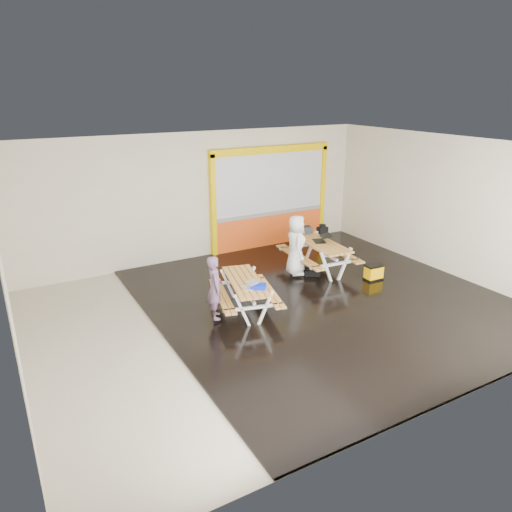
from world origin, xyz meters
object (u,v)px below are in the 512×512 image
picnic_table_left (245,288)px  toolbox (305,230)px  blue_pouch (258,286)px  picnic_table_right (319,249)px  fluke_bag (374,272)px  person_left (215,287)px  dark_case (312,272)px  backpack (322,233)px  person_right (296,245)px  laptop_right (322,239)px  laptop_left (249,286)px

picnic_table_left → toolbox: (2.86, 1.92, 0.35)m
picnic_table_left → blue_pouch: blue_pouch is taller
picnic_table_right → fluke_bag: (0.83, -1.21, -0.40)m
toolbox → picnic_table_right: bearing=-96.4°
person_left → blue_pouch: size_ratio=4.51×
dark_case → fluke_bag: (1.15, -1.01, 0.11)m
person_left → backpack: 4.67m
dark_case → toolbox: bearing=66.8°
backpack → fluke_bag: backpack is taller
picnic_table_right → person_right: person_right is taller
picnic_table_right → fluke_bag: 1.52m
picnic_table_right → person_left: bearing=-160.4°
laptop_right → blue_pouch: 3.26m
laptop_right → fluke_bag: 1.56m
laptop_left → picnic_table_right: bearing=27.9°
toolbox → fluke_bag: (0.74, -1.97, -0.69)m
person_right → blue_pouch: 2.59m
picnic_table_left → person_left: (-0.74, -0.09, 0.20)m
laptop_left → person_left: bearing=155.6°
person_left → blue_pouch: (0.78, -0.41, 0.01)m
laptop_left → dark_case: laptop_left is taller
picnic_table_left → picnic_table_right: 3.01m
dark_case → fluke_bag: size_ratio=0.87×
person_left → laptop_right: (3.59, 1.24, 0.12)m
laptop_left → laptop_right: (2.97, 1.52, 0.11)m
picnic_table_right → toolbox: size_ratio=5.31×
picnic_table_left → person_right: 2.35m
blue_pouch → dark_case: (2.41, 1.46, -0.66)m
picnic_table_left → dark_case: (2.45, 0.96, -0.44)m
blue_pouch → dark_case: bearing=31.1°
picnic_table_right → blue_pouch: size_ratio=7.37×
backpack → dark_case: size_ratio=1.20×
blue_pouch → backpack: backpack is taller
laptop_left → dark_case: 2.97m
person_left → blue_pouch: person_left is taller
blue_pouch → backpack: bearing=35.3°
laptop_left → laptop_right: laptop_right is taller
person_left → fluke_bag: person_left is taller
backpack → laptop_left: bearing=-147.2°
picnic_table_right → fluke_bag: size_ratio=4.85×
laptop_left → fluke_bag: size_ratio=0.72×
fluke_bag → laptop_left: bearing=-175.0°
picnic_table_left → person_right: size_ratio=1.38×
picnic_table_left → blue_pouch: 0.54m
person_right → laptop_left: (-2.16, -1.50, -0.08)m
laptop_right → fluke_bag: (0.75, -1.20, -0.66)m
person_right → blue_pouch: bearing=151.3°
picnic_table_right → person_right: (-0.73, -0.03, 0.23)m
picnic_table_left → fluke_bag: (3.60, -0.05, -0.33)m
laptop_left → backpack: 4.26m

